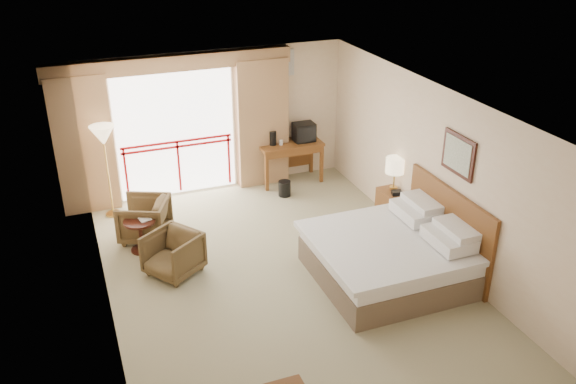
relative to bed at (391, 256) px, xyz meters
name	(u,v)px	position (x,y,z in m)	size (l,w,h in m)	color
floor	(282,277)	(-1.50, 0.60, -0.38)	(7.00, 7.00, 0.00)	gray
ceiling	(281,104)	(-1.50, 0.60, 2.32)	(7.00, 7.00, 0.00)	white
wall_back	(217,121)	(-1.50, 4.10, 0.97)	(5.00, 5.00, 0.00)	beige
wall_front	(413,350)	(-1.50, -2.90, 0.97)	(5.00, 5.00, 0.00)	beige
wall_left	(99,227)	(-4.00, 0.60, 0.97)	(7.00, 7.00, 0.00)	beige
wall_right	(433,171)	(1.00, 0.60, 0.97)	(7.00, 7.00, 0.00)	beige
balcony_door	(176,134)	(-2.30, 4.08, 0.82)	(2.40, 2.40, 0.00)	white
balcony_railing	(178,154)	(-2.30, 4.06, 0.44)	(2.09, 0.03, 1.02)	#AC0E13
curtain_left	(84,145)	(-3.95, 3.95, 0.87)	(1.00, 0.26, 2.50)	#976D4B
curtain_right	(262,123)	(-0.65, 3.95, 0.87)	(1.00, 0.26, 2.50)	#976D4B
valance	(171,63)	(-2.30, 3.98, 2.17)	(4.40, 0.22, 0.28)	#976D4B
hvac_vent	(281,63)	(-0.20, 4.07, 1.97)	(0.50, 0.04, 0.50)	silver
bed	(391,256)	(0.00, 0.00, 0.00)	(2.13, 2.06, 0.97)	brown
headboard	(448,228)	(0.96, 0.00, 0.27)	(0.06, 2.10, 1.30)	#5D3217
framed_art	(458,155)	(0.97, 0.00, 1.47)	(0.04, 0.72, 0.60)	black
nightstand	(393,207)	(0.91, 1.49, -0.06)	(0.44, 0.52, 0.63)	#5D3217
table_lamp	(395,166)	(0.91, 1.54, 0.69)	(0.32, 0.32, 0.57)	tan
phone	(397,193)	(0.86, 1.34, 0.29)	(0.17, 0.13, 0.07)	black
desk	(289,150)	(-0.13, 3.86, 0.26)	(1.26, 0.61, 0.82)	#5D3217
tv	(304,132)	(0.17, 3.80, 0.63)	(0.41, 0.33, 0.37)	black
coffee_maker	(273,138)	(-0.48, 3.80, 0.58)	(0.13, 0.13, 0.28)	black
cup	(281,143)	(-0.33, 3.75, 0.49)	(0.07, 0.07, 0.10)	white
wastebasket	(285,188)	(-0.47, 3.21, -0.23)	(0.24, 0.24, 0.30)	black
armchair_far	(146,238)	(-3.22, 2.52, -0.38)	(0.76, 0.78, 0.71)	#493720
armchair_near	(175,273)	(-2.99, 1.29, -0.38)	(0.72, 0.74, 0.67)	#493720
side_table	(140,230)	(-3.34, 2.13, 0.00)	(0.50, 0.50, 0.55)	black
book	(139,220)	(-3.34, 2.13, 0.17)	(0.18, 0.24, 0.02)	white
floor_lamp	(103,139)	(-3.63, 3.59, 1.07)	(0.43, 0.43, 1.69)	tan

